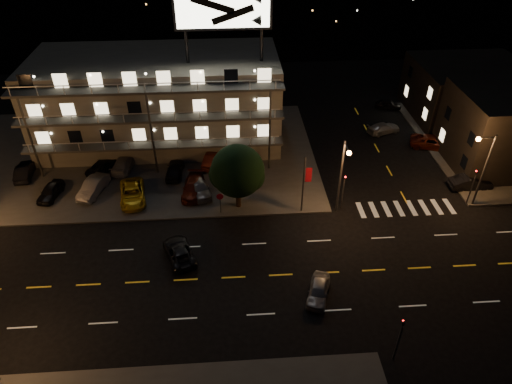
{
  "coord_description": "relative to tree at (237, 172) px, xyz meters",
  "views": [
    {
      "loc": [
        -1.93,
        -26.7,
        28.47
      ],
      "look_at": [
        0.45,
        8.0,
        2.93
      ],
      "focal_mm": 32.0,
      "sensor_mm": 36.0,
      "label": 1
    }
  ],
  "objects": [
    {
      "name": "lot_car_2",
      "position": [
        -10.69,
        1.8,
        -3.3
      ],
      "size": [
        3.34,
        5.62,
        1.46
      ],
      "primitive_type": "imported",
      "rotation": [
        0.0,
        0.0,
        0.18
      ],
      "color": "gold",
      "rests_on": "curb_nw"
    },
    {
      "name": "road_car_east",
      "position": [
        5.99,
        -12.06,
        -3.53
      ],
      "size": [
        2.71,
        4.15,
        1.31
      ],
      "primitive_type": "imported",
      "rotation": [
        0.0,
        0.0,
        -0.33
      ],
      "color": "gray",
      "rests_on": "ground"
    },
    {
      "name": "motel",
      "position": [
        -8.69,
        14.3,
        1.16
      ],
      "size": [
        28.0,
        13.8,
        18.1
      ],
      "color": "gray",
      "rests_on": "ground"
    },
    {
      "name": "lot_car_6",
      "position": [
        -14.81,
        7.49,
        -3.43
      ],
      "size": [
        3.57,
        4.84,
        1.22
      ],
      "primitive_type": "imported",
      "rotation": [
        0.0,
        0.0,
        2.74
      ],
      "color": "black",
      "rests_on": "curb_nw"
    },
    {
      "name": "streetlight_nc",
      "position": [
        9.76,
        -1.65,
        0.77
      ],
      "size": [
        0.44,
        1.92,
        8.0
      ],
      "color": "#2D2D30",
      "rests_on": "ground"
    },
    {
      "name": "lot_car_4",
      "position": [
        -3.92,
        2.41,
        -3.29
      ],
      "size": [
        3.02,
        4.72,
        1.5
      ],
      "primitive_type": "imported",
      "rotation": [
        0.0,
        0.0,
        0.31
      ],
      "color": "gray",
      "rests_on": "curb_nw"
    },
    {
      "name": "side_car_2",
      "position": [
        19.13,
        14.17,
        -3.54
      ],
      "size": [
        4.78,
        3.22,
        1.29
      ],
      "primitive_type": "imported",
      "rotation": [
        0.0,
        0.0,
        1.92
      ],
      "color": "gray",
      "rests_on": "ground"
    },
    {
      "name": "banner_north",
      "position": [
        6.34,
        -1.19,
        -0.76
      ],
      "size": [
        0.83,
        0.16,
        6.4
      ],
      "color": "#2D2D30",
      "rests_on": "ground"
    },
    {
      "name": "side_car_1",
      "position": [
        23.97,
        10.15,
        -3.45
      ],
      "size": [
        5.81,
        4.01,
        1.47
      ],
      "primitive_type": "imported",
      "rotation": [
        0.0,
        0.0,
        1.25
      ],
      "color": "#5B1B0D",
      "rests_on": "ground"
    },
    {
      "name": "lot_car_7",
      "position": [
        -12.49,
        7.75,
        -3.33
      ],
      "size": [
        2.71,
        5.11,
        1.41
      ],
      "primitive_type": "imported",
      "rotation": [
        0.0,
        0.0,
        2.99
      ],
      "color": "gray",
      "rests_on": "curb_nw"
    },
    {
      "name": "lot_car_3",
      "position": [
        -4.58,
        2.52,
        -3.33
      ],
      "size": [
        2.45,
        5.03,
        1.41
      ],
      "primitive_type": "imported",
      "rotation": [
        0.0,
        0.0,
        -0.1
      ],
      "color": "#5B1B0D",
      "rests_on": "curb_nw"
    },
    {
      "name": "side_bldg_back",
      "position": [
        31.24,
        18.41,
        -0.69
      ],
      "size": [
        14.06,
        12.0,
        7.0
      ],
      "color": "black",
      "rests_on": "ground"
    },
    {
      "name": "streetlight_ne",
      "position": [
        23.39,
        -1.29,
        0.77
      ],
      "size": [
        1.92,
        0.44,
        8.0
      ],
      "color": "#2D2D30",
      "rests_on": "ground"
    },
    {
      "name": "stop_sign",
      "position": [
        -1.74,
        -1.01,
        -2.48
      ],
      "size": [
        0.91,
        0.11,
        2.61
      ],
      "color": "#2D2D30",
      "rests_on": "ground"
    },
    {
      "name": "side_car_0",
      "position": [
        24.7,
        1.56,
        -3.44
      ],
      "size": [
        4.56,
        1.71,
        1.49
      ],
      "primitive_type": "imported",
      "rotation": [
        0.0,
        0.0,
        1.6
      ],
      "color": "black",
      "rests_on": "ground"
    },
    {
      "name": "lot_car_0",
      "position": [
        -19.19,
        2.86,
        -3.38
      ],
      "size": [
        2.24,
        4.1,
        1.32
      ],
      "primitive_type": "imported",
      "rotation": [
        0.0,
        0.0,
        -0.18
      ],
      "color": "black",
      "rests_on": "curb_nw"
    },
    {
      "name": "signal_ne",
      "position": [
        23.25,
        -1.09,
        -1.62
      ],
      "size": [
        0.27,
        0.2,
        4.6
      ],
      "color": "#2D2D30",
      "rests_on": "ground"
    },
    {
      "name": "signal_sw",
      "position": [
        10.26,
        -18.08,
        -1.62
      ],
      "size": [
        0.2,
        0.27,
        4.6
      ],
      "color": "#2D2D30",
      "rests_on": "ground"
    },
    {
      "name": "lot_car_8",
      "position": [
        -6.73,
        5.98,
        -3.31
      ],
      "size": [
        1.97,
        4.37,
        1.46
      ],
      "primitive_type": "imported",
      "rotation": [
        0.0,
        0.0,
        3.08
      ],
      "color": "black",
      "rests_on": "curb_nw"
    },
    {
      "name": "curb_ne",
      "position": [
        31.26,
        10.41,
        -4.11
      ],
      "size": [
        16.0,
        24.0,
        0.15
      ],
      "primitive_type": "cube",
      "color": "#3D3D3A",
      "rests_on": "ground"
    },
    {
      "name": "curb_nw",
      "position": [
        -12.74,
        10.41,
        -4.11
      ],
      "size": [
        44.0,
        24.0,
        0.15
      ],
      "primitive_type": "cube",
      "color": "#3D3D3A",
      "rests_on": "ground"
    },
    {
      "name": "tree",
      "position": [
        0.0,
        0.0,
        0.0
      ],
      "size": [
        5.4,
        5.2,
        6.8
      ],
      "color": "black",
      "rests_on": "curb_nw"
    },
    {
      "name": "ground",
      "position": [
        1.26,
        -9.59,
        -4.19
      ],
      "size": [
        140.0,
        140.0,
        0.0
      ],
      "primitive_type": "plane",
      "color": "black",
      "rests_on": "ground"
    },
    {
      "name": "signal_nw",
      "position": [
        10.26,
        -1.09,
        -1.62
      ],
      "size": [
        0.2,
        0.27,
        4.6
      ],
      "color": "#2D2D30",
      "rests_on": "ground"
    },
    {
      "name": "lot_car_5",
      "position": [
        -23.09,
        6.86,
        -3.32
      ],
      "size": [
        2.05,
        4.49,
        1.43
      ],
      "primitive_type": "imported",
      "rotation": [
        0.0,
        0.0,
        3.27
      ],
      "color": "black",
      "rests_on": "curb_nw"
    },
    {
      "name": "road_car_west",
      "position": [
        -5.41,
        -6.85,
        -3.54
      ],
      "size": [
        3.56,
        5.13,
        1.3
      ],
      "primitive_type": "imported",
      "rotation": [
        0.0,
        0.0,
        3.47
      ],
      "color": "black",
      "rests_on": "ground"
    },
    {
      "name": "side_car_3",
      "position": [
        21.87,
        21.1,
        -3.57
      ],
      "size": [
        3.89,
        2.51,
        1.23
      ],
      "primitive_type": "imported",
      "rotation": [
        0.0,
        0.0,
        1.25
      ],
      "color": "black",
      "rests_on": "ground"
    },
    {
      "name": "lot_car_1",
      "position": [
        -14.94,
        3.21,
        -3.28
      ],
      "size": [
        2.82,
        4.84,
        1.51
      ],
      "primitive_type": "imported",
      "rotation": [
        0.0,
        0.0,
        -0.29
      ],
      "color": "gray",
      "rests_on": "curb_nw"
    },
    {
      "name": "lot_car_9",
      "position": [
        -2.48,
        7.91,
        -3.27
      ],
      "size": [
        2.77,
        4.89,
        1.53
      ],
      "primitive_type": "imported",
      "rotation": [
        0.0,
        0.0,
        2.88
      ],
      "color": "#5B1B0D",
      "rests_on": "curb_nw"
    }
  ]
}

